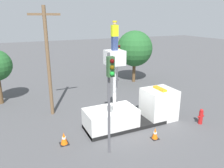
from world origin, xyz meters
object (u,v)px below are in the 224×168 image
object	(u,v)px
worker	(115,36)
traffic_light_across	(118,56)
traffic_light_pole	(110,86)
fire_hydrant	(201,116)
traffic_cone_rear	(64,139)
traffic_cone_curbside	(155,134)
utility_pole	(48,59)
tree_left_bg	(135,49)
bucket_truck	(134,110)

from	to	relation	value
worker	traffic_light_across	xyz separation A→B (m)	(4.05, 7.67, -2.76)
traffic_light_pole	fire_hydrant	bearing A→B (deg)	4.28
fire_hydrant	traffic_cone_rear	xyz separation A→B (m)	(-9.37, 1.45, -0.19)
traffic_light_across	fire_hydrant	distance (m)	10.22
fire_hydrant	traffic_cone_curbside	world-z (taller)	fire_hydrant
traffic_light_across	utility_pole	world-z (taller)	utility_pole
tree_left_bg	traffic_cone_rear	bearing A→B (deg)	-136.96
bucket_truck	traffic_cone_rear	distance (m)	5.13
traffic_light_across	utility_pole	xyz separation A→B (m)	(-7.45, -3.57, 0.92)
traffic_cone_rear	utility_pole	bearing A→B (deg)	88.10
traffic_cone_curbside	traffic_light_pole	bearing A→B (deg)	-175.81
traffic_light_across	tree_left_bg	size ratio (longest dim) A/B	0.82
traffic_light_pole	traffic_light_across	distance (m)	11.60
worker	fire_hydrant	size ratio (longest dim) A/B	1.55
traffic_cone_rear	tree_left_bg	bearing A→B (deg)	43.04
bucket_truck	fire_hydrant	size ratio (longest dim) A/B	5.96
tree_left_bg	traffic_light_across	bearing A→B (deg)	-151.31
bucket_truck	utility_pole	size ratio (longest dim) A/B	0.84
bucket_truck	tree_left_bg	world-z (taller)	tree_left_bg
bucket_truck	worker	xyz separation A→B (m)	(-1.50, 0.00, 5.16)
utility_pole	fire_hydrant	bearing A→B (deg)	-33.42
tree_left_bg	utility_pole	bearing A→B (deg)	-153.54
fire_hydrant	traffic_light_pole	bearing A→B (deg)	-175.72
bucket_truck	traffic_light_pole	distance (m)	4.87
worker	fire_hydrant	xyz separation A→B (m)	(5.81, -1.98, -5.63)
bucket_truck	traffic_light_pole	xyz separation A→B (m)	(-2.96, -2.52, 2.93)
traffic_light_across	utility_pole	size ratio (longest dim) A/B	0.60
traffic_light_pole	traffic_cone_rear	xyz separation A→B (m)	(-2.11, 1.99, -3.58)
tree_left_bg	worker	bearing A→B (deg)	-126.76
traffic_cone_curbside	fire_hydrant	bearing A→B (deg)	4.34
worker	fire_hydrant	distance (m)	8.33
worker	utility_pole	size ratio (longest dim) A/B	0.22
bucket_truck	traffic_cone_rear	xyz separation A→B (m)	(-5.06, -0.53, -0.65)
traffic_light_pole	traffic_cone_curbside	size ratio (longest dim) A/B	7.69
fire_hydrant	tree_left_bg	size ratio (longest dim) A/B	0.19
fire_hydrant	traffic_cone_curbside	distance (m)	4.12
fire_hydrant	utility_pole	world-z (taller)	utility_pole
traffic_cone_rear	traffic_cone_curbside	world-z (taller)	traffic_cone_rear
utility_pole	worker	bearing A→B (deg)	-50.30
worker	fire_hydrant	bearing A→B (deg)	-18.83
traffic_cone_curbside	tree_left_bg	world-z (taller)	tree_left_bg
traffic_cone_curbside	utility_pole	world-z (taller)	utility_pole
traffic_cone_rear	utility_pole	size ratio (longest dim) A/B	0.09
traffic_light_pole	traffic_light_across	world-z (taller)	traffic_light_pole
bucket_truck	fire_hydrant	xyz separation A→B (m)	(4.31, -1.98, -0.46)
traffic_light_pole	traffic_cone_curbside	distance (m)	4.80
traffic_cone_rear	utility_pole	xyz separation A→B (m)	(0.15, 4.63, 3.98)
bucket_truck	worker	distance (m)	5.38
traffic_cone_rear	tree_left_bg	xyz separation A→B (m)	(10.45, 9.76, 3.48)
traffic_cone_curbside	utility_pole	distance (m)	9.11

